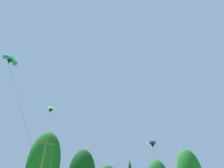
# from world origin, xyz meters

# --- Properties ---
(treeline_tree_f) EXTENTS (5.81, 5.81, 14.87)m
(treeline_tree_f) POSITION_xyz_m (-2.45, 44.50, 9.00)
(treeline_tree_f) COLOR #472D19
(treeline_tree_f) RESTS_ON ground_plane
(parafoil_kite_high_white) EXTENTS (2.47, 19.65, 17.18)m
(parafoil_kite_high_white) POSITION_xyz_m (-3.31, 41.50, 18.20)
(parafoil_kite_high_white) COLOR white
(parafoil_kite_mid_purple) EXTENTS (11.34, 16.47, 11.82)m
(parafoil_kite_mid_purple) POSITION_xyz_m (15.23, 35.44, 12.35)
(parafoil_kite_mid_purple) COLOR purple
(parafoil_kite_far_teal) EXTENTS (8.20, 9.54, 18.62)m
(parafoil_kite_far_teal) POSITION_xyz_m (-11.15, 30.96, 19.63)
(parafoil_kite_far_teal) COLOR teal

